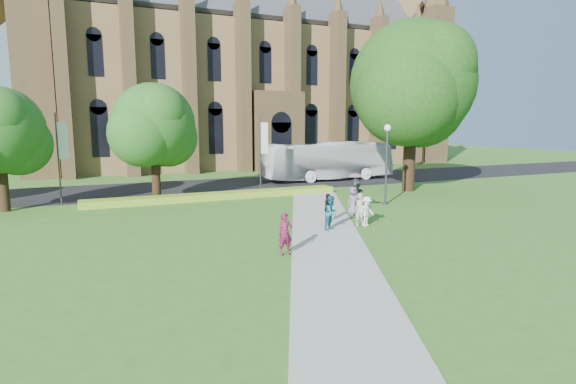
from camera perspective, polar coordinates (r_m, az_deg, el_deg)
name	(u,v)px	position (r m, az deg, el deg)	size (l,w,h in m)	color
ground	(336,239)	(20.93, 6.11, -5.92)	(160.00, 160.00, 0.00)	#38671E
road	(219,186)	(39.22, -8.71, 0.80)	(160.00, 10.00, 0.02)	black
footpath	(326,234)	(21.77, 4.79, -5.28)	(3.20, 30.00, 0.04)	#B2B2A8
flower_hedge	(218,196)	(32.17, -8.92, -0.50)	(18.00, 1.40, 0.45)	#BDCD29
cathedral	(251,65)	(61.21, -4.72, 15.77)	(52.60, 18.25, 28.00)	brown
streetlamp	(387,155)	(29.91, 12.43, 4.66)	(0.44, 0.44, 5.24)	#38383D
large_tree	(412,84)	(36.92, 15.49, 13.12)	(9.60, 9.60, 13.20)	#332114
street_tree_1	(154,125)	(32.28, -16.68, 8.19)	(5.60, 5.60, 8.05)	#332114
banner_pole_0	(262,149)	(35.01, -3.37, 5.52)	(0.70, 0.10, 6.00)	#38383D
banner_pole_1	(60,153)	(32.79, -26.98, 4.42)	(0.70, 0.10, 6.00)	#38383D
tour_coach	(328,161)	(42.90, 5.08, 3.96)	(3.04, 12.99, 3.62)	silver
pedestrian_0	(285,234)	(18.04, -0.36, -5.31)	(0.62, 0.41, 1.69)	maroon
pedestrian_1	(331,213)	(22.32, 5.54, -2.66)	(0.83, 0.64, 1.70)	#175F75
pedestrian_2	(367,211)	(23.40, 9.97, -2.43)	(0.99, 0.57, 1.54)	silver
pedestrian_3	(328,208)	(23.97, 5.06, -2.06)	(0.91, 0.38, 1.55)	black
pedestrian_4	(353,201)	(26.15, 8.28, -1.14)	(0.80, 0.52, 1.63)	slate
pedestrian_5	(356,194)	(28.06, 8.64, -0.20)	(1.78, 0.57, 1.92)	#292931
pedestrian_6	(361,210)	(23.35, 9.20, -2.23)	(0.62, 0.41, 1.71)	#A6918B
parasol	(355,181)	(26.16, 8.55, 1.44)	(0.80, 0.80, 0.70)	#E2A2A0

